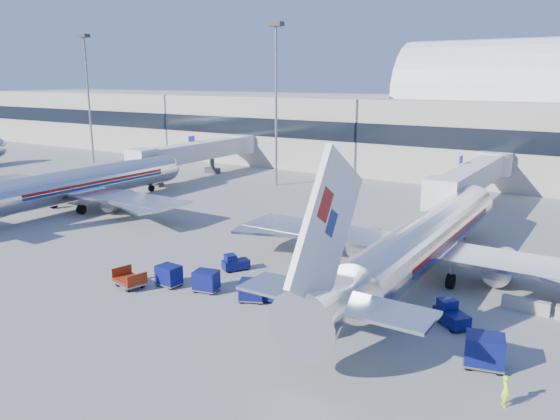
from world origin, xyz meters
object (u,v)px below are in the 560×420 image
Objects in this scene: mast_far_west at (87,80)px; cart_train_c at (169,275)px; cart_solo_far at (485,351)px; jetbridge_mid at (203,151)px; tug_right at (451,314)px; tug_left at (235,263)px; mast_west at (276,81)px; cart_open_red at (130,281)px; airliner_mid at (72,185)px; airliner_main at (423,242)px; barrier_near at (526,305)px; tug_lead at (270,292)px; cart_solo_near at (307,325)px; cart_train_a at (252,290)px; jetbridge_near at (475,176)px; cart_train_b at (206,281)px; ramp_worker at (505,391)px.

cart_train_c is (54.67, -37.37, -13.95)m from mast_far_west.
jetbridge_mid is at bearing 130.38° from cart_solo_far.
tug_left is at bearing -143.39° from tug_right.
mast_west is at bearing -3.21° from jetbridge_mid.
cart_open_red is at bearing -124.82° from tug_right.
cart_open_red is (-21.95, -6.41, -0.25)m from tug_right.
cart_train_c is (26.67, -11.88, -2.08)m from airliner_mid.
airliner_main reaches higher than jetbridge_mid.
tug_lead is (-15.34, -7.68, 0.24)m from barrier_near.
cart_solo_near is (27.58, -39.12, -13.94)m from mast_west.
tug_lead reaches higher than cart_open_red.
cart_solo_far is at bearing -25.55° from mast_far_west.
mast_west is (-30.00, 25.49, 11.87)m from airliner_main.
jetbridge_mid is 11.44× the size of cart_solo_far.
cart_train_a is at bearing -100.23° from tug_left.
jetbridge_near reaches higher than cart_solo_far.
cart_solo_far is (20.55, -4.95, 0.35)m from tug_left.
tug_left is at bearing 89.06° from cart_train_b.
airliner_mid reaches higher than cart_open_red.
airliner_main is 75.44m from mast_far_west.
barrier_near is at bearing 91.16° from tug_right.
cart_solo_far reaches higher than tug_left.
barrier_near is (50.00, -2.51, -2.48)m from airliner_mid.
ramp_worker is at bearing -25.88° from tug_lead.
tug_left is (-5.89, 3.66, -0.05)m from tug_lead.
cart_open_red is at bearing -142.24° from airliner_main.
airliner_main is 22.40m from cart_open_red.
mast_far_west reaches higher than airliner_main.
cart_solo_far is at bearing -75.57° from jetbridge_near.
jetbridge_mid is (-44.40, 26.30, 1.00)m from airliner_main.
mast_far_west is 73.47m from tug_lead.
barrier_near is 1.39× the size of cart_train_a.
cart_train_c is 0.90× the size of cart_solo_near.
mast_far_west reaches higher than cart_train_c.
mast_far_west reaches higher than ramp_worker.
barrier_near is 22.05m from cart_train_b.
cart_train_c reaches higher than cart_open_red.
airliner_main is 51.62m from jetbridge_mid.
airliner_mid reaches higher than jetbridge_near.
jetbridge_near is at bearing -13.35° from ramp_worker.
cart_solo_far is at bearing -15.59° from tug_lead.
jetbridge_mid is at bearing 1.81° from mast_far_west.
airliner_main is 15.50× the size of cart_solo_far.
mast_west is at bearing 111.88° from tug_lead.
jetbridge_near is at bearing 1.68° from mast_west.
jetbridge_near is at bearing 0.00° from jetbridge_mid.
mast_far_west reaches higher than cart_solo_near.
jetbridge_near reaches higher than ramp_worker.
cart_solo_near reaches higher than cart_open_red.
cart_open_red is (-4.37, -7.11, -0.17)m from tug_left.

